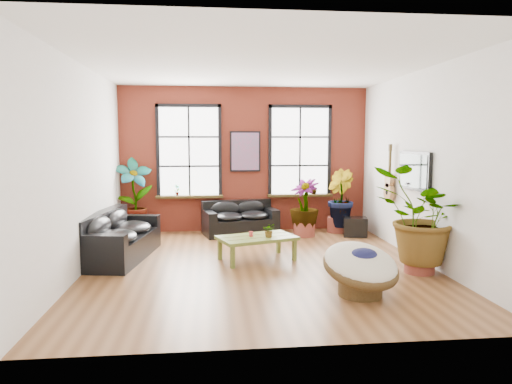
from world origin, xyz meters
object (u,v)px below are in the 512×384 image
at_px(sofa_back, 240,219).
at_px(coffee_table, 257,239).
at_px(sofa_left, 117,237).
at_px(papasan_chair, 361,267).

distance_m(sofa_back, coffee_table, 2.43).
height_order(sofa_left, papasan_chair, sofa_left).
bearing_deg(coffee_table, sofa_left, 152.52).
xyz_separation_m(coffee_table, papasan_chair, (1.28, -2.09, 0.02)).
bearing_deg(sofa_back, coffee_table, -99.16).
relative_size(sofa_left, coffee_table, 1.49).
bearing_deg(sofa_left, papasan_chair, -113.40).
distance_m(coffee_table, papasan_chair, 2.45).
xyz_separation_m(sofa_back, coffee_table, (0.16, -2.42, 0.04)).
xyz_separation_m(sofa_left, coffee_table, (2.60, -0.39, -0.00)).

